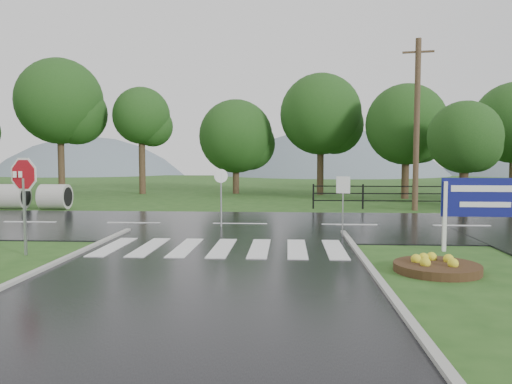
{
  "coord_description": "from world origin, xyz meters",
  "views": [
    {
      "loc": [
        1.73,
        -8.19,
        2.49
      ],
      "look_at": [
        0.84,
        6.0,
        1.5
      ],
      "focal_mm": 35.0,
      "sensor_mm": 36.0,
      "label": 1
    }
  ],
  "objects": [
    {
      "name": "utility_pole_east",
      "position": [
        7.72,
        15.5,
        4.03
      ],
      "size": [
        1.41,
        0.33,
        7.94
      ],
      "color": "#473523",
      "rests_on": "ground"
    },
    {
      "name": "stop_sign",
      "position": [
        -4.92,
        3.99,
        1.85
      ],
      "size": [
        1.12,
        0.39,
        2.65
      ],
      "color": "#939399",
      "rests_on": "ground"
    },
    {
      "name": "estate_billboard",
      "position": [
        6.92,
        5.2,
        1.34
      ],
      "size": [
        2.23,
        0.11,
        1.95
      ],
      "color": "silver",
      "rests_on": "ground"
    },
    {
      "name": "treeline",
      "position": [
        1.0,
        24.0,
        0.0
      ],
      "size": [
        83.2,
        5.2,
        10.0
      ],
      "color": "#173D12",
      "rests_on": "ground"
    },
    {
      "name": "reg_sign_round",
      "position": [
        -0.59,
        9.17,
        1.33
      ],
      "size": [
        0.46,
        0.18,
        2.08
      ],
      "color": "#939399",
      "rests_on": "ground"
    },
    {
      "name": "hills",
      "position": [
        3.49,
        65.0,
        -15.54
      ],
      "size": [
        102.0,
        48.0,
        48.0
      ],
      "color": "slate",
      "rests_on": "ground"
    },
    {
      "name": "reg_sign_small",
      "position": [
        3.44,
        7.14,
        1.37
      ],
      "size": [
        0.41,
        0.15,
        1.91
      ],
      "color": "#939399",
      "rests_on": "ground"
    },
    {
      "name": "entrance_tree_left",
      "position": [
        10.61,
        17.5,
        3.48
      ],
      "size": [
        3.63,
        3.63,
        5.32
      ],
      "color": "#3D2B1C",
      "rests_on": "ground"
    },
    {
      "name": "ground",
      "position": [
        0.0,
        0.0,
        0.0
      ],
      "size": [
        120.0,
        120.0,
        0.0
      ],
      "primitive_type": "plane",
      "color": "#254D19",
      "rests_on": "ground"
    },
    {
      "name": "fence_west",
      "position": [
        7.75,
        16.0,
        0.72
      ],
      "size": [
        9.58,
        0.08,
        1.2
      ],
      "color": "black",
      "rests_on": "ground"
    },
    {
      "name": "main_road",
      "position": [
        0.0,
        10.0,
        0.0
      ],
      "size": [
        90.0,
        8.0,
        0.04
      ],
      "primitive_type": "cube",
      "color": "black",
      "rests_on": "ground"
    },
    {
      "name": "crosswalk",
      "position": [
        0.0,
        5.0,
        0.06
      ],
      "size": [
        6.5,
        2.8,
        0.02
      ],
      "color": "silver",
      "rests_on": "ground"
    },
    {
      "name": "flower_bed",
      "position": [
        4.99,
        2.73,
        0.14
      ],
      "size": [
        1.85,
        1.85,
        0.37
      ],
      "color": "#332111",
      "rests_on": "ground"
    }
  ]
}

